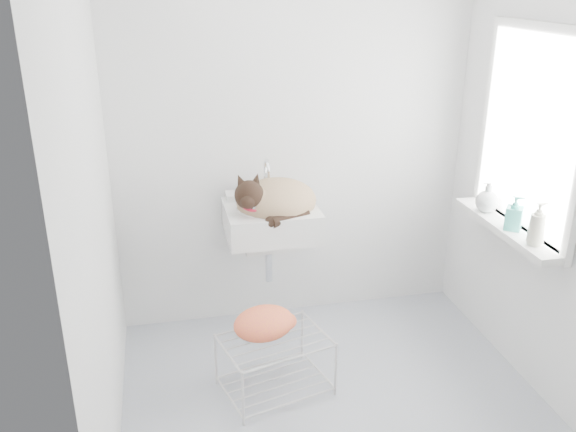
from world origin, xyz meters
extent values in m
cube|color=#A0A5AE|center=(0.00, 0.00, 0.00)|extent=(2.20, 2.00, 0.02)
cube|color=white|center=(0.00, 1.00, 1.25)|extent=(2.20, 0.02, 2.50)
cube|color=white|center=(1.10, 0.00, 1.25)|extent=(0.02, 2.00, 2.50)
cube|color=white|center=(-1.10, 0.00, 1.25)|extent=(0.02, 2.00, 2.50)
cube|color=white|center=(1.09, 0.20, 1.35)|extent=(0.01, 0.80, 1.00)
cube|color=white|center=(1.07, 0.20, 1.35)|extent=(0.04, 0.90, 1.10)
cube|color=white|center=(1.01, 0.20, 0.83)|extent=(0.16, 0.88, 0.04)
cube|color=white|center=(-0.19, 0.74, 0.85)|extent=(0.53, 0.47, 0.21)
ellipsoid|color=#A2815B|center=(-0.16, 0.73, 0.88)|extent=(0.48, 0.42, 0.24)
sphere|color=black|center=(-0.34, 0.66, 0.99)|extent=(0.18, 0.18, 0.17)
torus|color=#B7132B|center=(-0.32, 0.65, 0.94)|extent=(0.16, 0.15, 0.07)
cube|color=silver|center=(-0.29, 0.17, 0.15)|extent=(0.61, 0.50, 0.32)
ellipsoid|color=orange|center=(-0.33, 0.22, 0.35)|extent=(0.40, 0.35, 0.14)
imported|color=beige|center=(1.00, -0.07, 0.85)|extent=(0.07, 0.07, 0.19)
imported|color=teal|center=(1.00, 0.13, 0.85)|extent=(0.12, 0.12, 0.19)
imported|color=silver|center=(1.00, 0.41, 0.85)|extent=(0.15, 0.15, 0.17)
camera|label=1|loc=(-0.80, -2.53, 2.11)|focal=37.99mm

